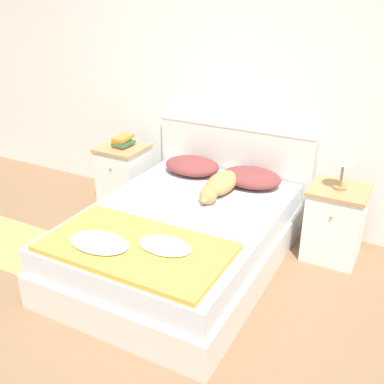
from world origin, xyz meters
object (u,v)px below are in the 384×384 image
nightstand_right (334,223)px  book_stack (123,141)px  pillow_right (251,177)px  table_lamp (344,158)px  bed (180,239)px  dog (220,185)px  nightstand_left (124,176)px  pillow_left (192,166)px

nightstand_right → book_stack: (-2.15, 0.01, 0.37)m
pillow_right → table_lamp: (0.77, -0.05, 0.35)m
bed → nightstand_right: size_ratio=3.21×
pillow_right → table_lamp: bearing=-4.1°
book_stack → pillow_right: bearing=1.6°
dog → table_lamp: 1.04m
bed → nightstand_left: nightstand_left is taller
nightstand_left → table_lamp: (2.15, -0.00, 0.58)m
nightstand_left → pillow_left: size_ratio=1.18×
pillow_left → table_lamp: bearing=-2.3°
nightstand_right → table_lamp: bearing=-90.0°
bed → dog: size_ratio=3.01×
nightstand_left → pillow_right: (1.38, 0.05, 0.24)m
nightstand_left → pillow_left: 0.81m
bed → dog: dog is taller
dog → pillow_left: bearing=145.7°
pillow_left → pillow_right: size_ratio=1.00×
book_stack → table_lamp: 2.16m
nightstand_left → table_lamp: bearing=-0.1°
bed → dog: 0.59m
nightstand_left → nightstand_right: same height
nightstand_left → dog: size_ratio=0.94×
bed → table_lamp: bearing=33.7°
pillow_left → pillow_right: (0.60, 0.00, 0.00)m
bed → nightstand_right: (1.07, 0.72, 0.08)m
book_stack → bed: bearing=-34.4°
nightstand_left → pillow_left: bearing=3.9°
dog → book_stack: (-1.19, 0.25, 0.13)m
bed → pillow_left: 0.89m
nightstand_right → pillow_left: (-1.38, 0.05, 0.24)m
bed → pillow_right: size_ratio=3.78×
dog → book_stack: size_ratio=2.96×
dog → book_stack: bearing=168.2°
table_lamp → bed: bearing=-146.3°
pillow_right → nightstand_left: bearing=-177.8°
nightstand_left → table_lamp: 2.23m
pillow_left → book_stack: 0.78m
pillow_left → dog: 0.51m
nightstand_left → book_stack: bearing=78.6°
dog → book_stack: 1.23m
nightstand_left → bed: bearing=-33.8°
nightstand_right → pillow_left: nightstand_right is taller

